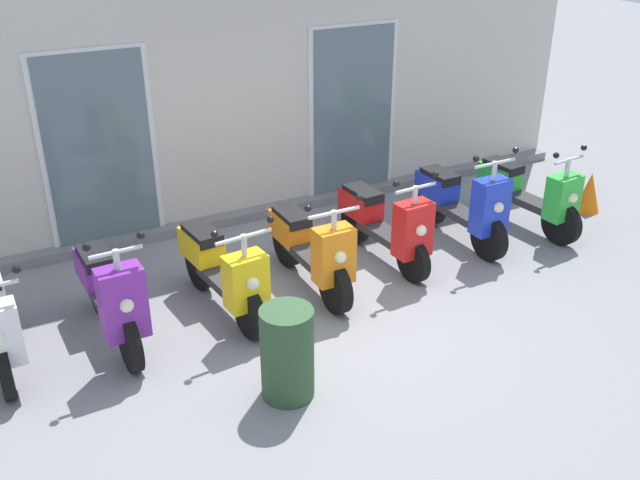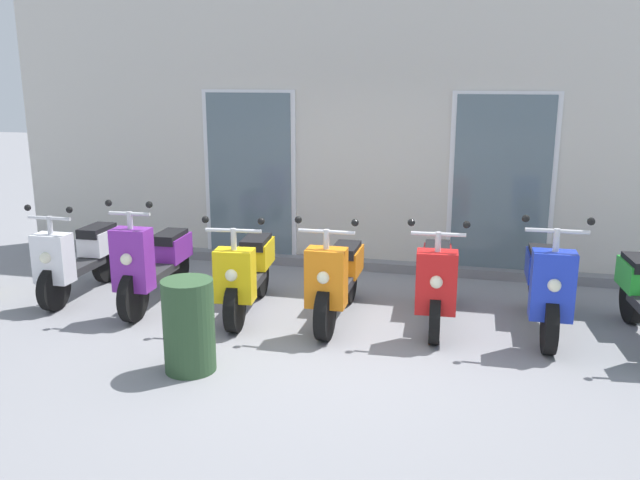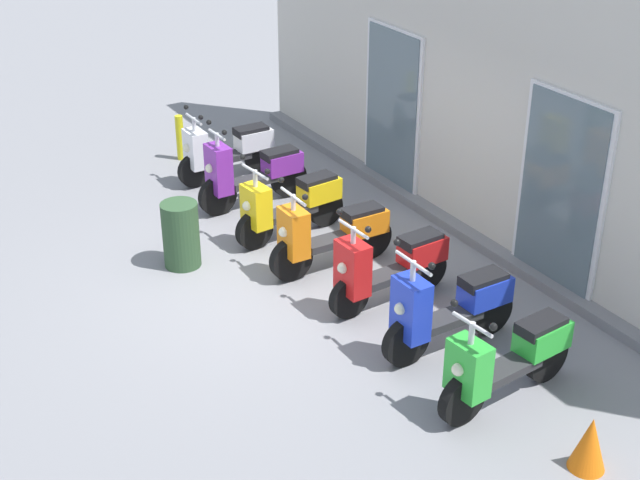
% 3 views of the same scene
% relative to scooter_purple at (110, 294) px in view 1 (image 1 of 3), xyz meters
% --- Properties ---
extents(ground_plane, '(40.00, 40.00, 0.00)m').
position_rel_scooter_purple_xyz_m(ground_plane, '(2.05, -0.74, -0.49)').
color(ground_plane, gray).
extents(storefront_facade, '(10.02, 0.50, 3.84)m').
position_rel_scooter_purple_xyz_m(storefront_facade, '(2.05, 2.15, 1.37)').
color(storefront_facade, beige).
rests_on(storefront_facade, ground_plane).
extents(scooter_purple, '(0.51, 1.64, 1.27)m').
position_rel_scooter_purple_xyz_m(scooter_purple, '(0.00, 0.00, 0.00)').
color(scooter_purple, black).
rests_on(scooter_purple, ground_plane).
extents(scooter_yellow, '(0.62, 1.59, 1.16)m').
position_rel_scooter_purple_xyz_m(scooter_yellow, '(1.08, 0.01, -0.03)').
color(scooter_yellow, black).
rests_on(scooter_yellow, ground_plane).
extents(scooter_orange, '(0.61, 1.63, 1.19)m').
position_rel_scooter_purple_xyz_m(scooter_orange, '(2.05, 0.02, -0.04)').
color(scooter_orange, black).
rests_on(scooter_orange, ground_plane).
extents(scooter_red, '(0.57, 1.58, 1.19)m').
position_rel_scooter_purple_xyz_m(scooter_red, '(3.05, 0.16, -0.02)').
color(scooter_red, black).
rests_on(scooter_red, ground_plane).
extents(scooter_blue, '(0.62, 1.61, 1.28)m').
position_rel_scooter_purple_xyz_m(scooter_blue, '(4.11, 0.16, -0.00)').
color(scooter_blue, black).
rests_on(scooter_blue, ground_plane).
extents(scooter_green, '(0.54, 1.64, 1.17)m').
position_rel_scooter_purple_xyz_m(scooter_green, '(5.07, 0.11, -0.03)').
color(scooter_green, black).
rests_on(scooter_green, ground_plane).
extents(traffic_cone, '(0.32, 0.32, 0.52)m').
position_rel_scooter_purple_xyz_m(traffic_cone, '(6.15, 0.10, -0.23)').
color(traffic_cone, orange).
rests_on(traffic_cone, ground_plane).
extents(trash_bin, '(0.44, 0.44, 0.81)m').
position_rel_scooter_purple_xyz_m(trash_bin, '(1.08, -1.47, -0.08)').
color(trash_bin, '#2D4C2D').
rests_on(trash_bin, ground_plane).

